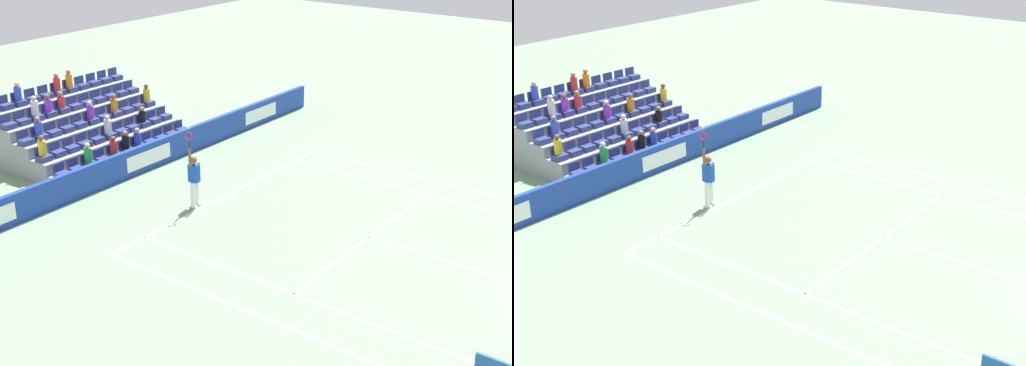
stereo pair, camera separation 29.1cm
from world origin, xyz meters
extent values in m
cube|color=white|center=(0.00, -11.89, 0.00)|extent=(10.97, 0.10, 0.01)
cube|color=white|center=(0.00, -6.40, 0.00)|extent=(8.23, 0.10, 0.01)
cube|color=white|center=(0.00, -3.20, 0.00)|extent=(0.10, 6.40, 0.01)
cube|color=white|center=(4.12, -5.95, 0.00)|extent=(0.10, 11.89, 0.01)
cube|color=white|center=(-4.12, -5.95, 0.00)|extent=(0.10, 11.89, 0.01)
cube|color=white|center=(5.49, -5.95, 0.00)|extent=(0.10, 11.89, 0.01)
cube|color=white|center=(-5.49, -5.95, 0.00)|extent=(0.10, 11.89, 0.01)
cube|color=white|center=(0.00, -11.79, 0.00)|extent=(0.10, 0.20, 0.01)
cube|color=#193899|center=(0.00, -15.83, 0.52)|extent=(21.12, 0.20, 1.04)
cube|color=white|center=(-7.04, -15.72, 0.52)|extent=(2.25, 0.01, 0.58)
cube|color=white|center=(0.00, -15.72, 0.52)|extent=(2.25, 0.01, 0.58)
cylinder|color=white|center=(1.34, -12.19, 0.45)|extent=(0.16, 0.16, 0.90)
cylinder|color=white|center=(1.58, -12.15, 0.45)|extent=(0.16, 0.16, 0.90)
cube|color=white|center=(1.34, -12.19, 0.04)|extent=(0.16, 0.28, 0.08)
cube|color=white|center=(1.58, -12.15, 0.04)|extent=(0.16, 0.28, 0.08)
cube|color=#1947B2|center=(1.46, -12.17, 1.20)|extent=(0.28, 0.39, 0.60)
sphere|color=brown|center=(1.46, -12.17, 1.66)|extent=(0.24, 0.24, 0.24)
cylinder|color=brown|center=(1.68, -12.13, 1.81)|extent=(0.09, 0.09, 0.62)
cylinder|color=brown|center=(1.24, -12.15, 1.22)|extent=(0.09, 0.09, 0.56)
cylinder|color=black|center=(1.68, -12.13, 2.26)|extent=(0.04, 0.04, 0.28)
torus|color=red|center=(1.68, -12.13, 2.54)|extent=(0.08, 0.31, 0.31)
sphere|color=#D1E533|center=(1.68, -12.13, 2.82)|extent=(0.07, 0.07, 0.07)
cube|color=#474C54|center=(6.69, -0.58, 1.93)|extent=(0.56, 0.05, 0.04)
cube|color=gray|center=(0.00, -16.90, 0.21)|extent=(6.82, 0.95, 0.42)
cube|color=navy|center=(-3.10, -16.90, 0.52)|extent=(0.48, 0.44, 0.20)
cube|color=navy|center=(-3.10, -17.10, 0.77)|extent=(0.48, 0.04, 0.30)
cube|color=navy|center=(-2.48, -16.90, 0.52)|extent=(0.48, 0.44, 0.20)
cube|color=navy|center=(-2.48, -17.10, 0.77)|extent=(0.48, 0.04, 0.30)
cube|color=navy|center=(-1.86, -16.90, 0.52)|extent=(0.48, 0.44, 0.20)
cube|color=navy|center=(-1.86, -17.10, 0.77)|extent=(0.48, 0.04, 0.30)
cube|color=navy|center=(-1.24, -16.90, 0.52)|extent=(0.48, 0.44, 0.20)
cube|color=navy|center=(-1.24, -17.10, 0.77)|extent=(0.48, 0.04, 0.30)
cube|color=navy|center=(-0.62, -16.90, 0.52)|extent=(0.48, 0.44, 0.20)
cube|color=navy|center=(-0.62, -17.10, 0.77)|extent=(0.48, 0.04, 0.30)
cube|color=navy|center=(0.00, -16.90, 0.52)|extent=(0.48, 0.44, 0.20)
cube|color=navy|center=(0.00, -17.10, 0.77)|extent=(0.48, 0.04, 0.30)
cube|color=navy|center=(0.62, -16.90, 0.52)|extent=(0.48, 0.44, 0.20)
cube|color=navy|center=(0.62, -17.10, 0.77)|extent=(0.48, 0.04, 0.30)
cube|color=navy|center=(1.24, -16.90, 0.52)|extent=(0.48, 0.44, 0.20)
cube|color=navy|center=(1.24, -17.10, 0.77)|extent=(0.48, 0.04, 0.30)
cube|color=navy|center=(1.86, -16.90, 0.52)|extent=(0.48, 0.44, 0.20)
cube|color=navy|center=(1.86, -17.10, 0.77)|extent=(0.48, 0.04, 0.30)
cube|color=navy|center=(2.48, -16.90, 0.52)|extent=(0.48, 0.44, 0.20)
cube|color=navy|center=(2.48, -17.10, 0.77)|extent=(0.48, 0.04, 0.30)
cube|color=navy|center=(3.10, -16.90, 0.52)|extent=(0.48, 0.44, 0.20)
cube|color=navy|center=(3.10, -17.10, 0.77)|extent=(0.48, 0.04, 0.30)
cube|color=gray|center=(0.00, -17.85, 0.42)|extent=(6.82, 0.95, 0.84)
cube|color=navy|center=(-3.10, -17.85, 0.94)|extent=(0.48, 0.44, 0.20)
cube|color=navy|center=(-3.10, -18.05, 1.19)|extent=(0.48, 0.04, 0.30)
cube|color=navy|center=(-2.48, -17.85, 0.94)|extent=(0.48, 0.44, 0.20)
cube|color=navy|center=(-2.48, -18.05, 1.19)|extent=(0.48, 0.04, 0.30)
cube|color=navy|center=(-1.86, -17.85, 0.94)|extent=(0.48, 0.44, 0.20)
cube|color=navy|center=(-1.86, -18.05, 1.19)|extent=(0.48, 0.04, 0.30)
cube|color=navy|center=(-1.24, -17.85, 0.94)|extent=(0.48, 0.44, 0.20)
cube|color=navy|center=(-1.24, -18.05, 1.19)|extent=(0.48, 0.04, 0.30)
cube|color=navy|center=(-0.62, -17.85, 0.94)|extent=(0.48, 0.44, 0.20)
cube|color=navy|center=(-0.62, -18.05, 1.19)|extent=(0.48, 0.04, 0.30)
cube|color=navy|center=(0.00, -17.85, 0.94)|extent=(0.48, 0.44, 0.20)
cube|color=navy|center=(0.00, -18.05, 1.19)|extent=(0.48, 0.04, 0.30)
cube|color=navy|center=(0.62, -17.85, 0.94)|extent=(0.48, 0.44, 0.20)
cube|color=navy|center=(0.62, -18.05, 1.19)|extent=(0.48, 0.04, 0.30)
cube|color=navy|center=(1.24, -17.85, 0.94)|extent=(0.48, 0.44, 0.20)
cube|color=navy|center=(1.24, -18.05, 1.19)|extent=(0.48, 0.04, 0.30)
cube|color=navy|center=(1.86, -17.85, 0.94)|extent=(0.48, 0.44, 0.20)
cube|color=navy|center=(1.86, -18.05, 1.19)|extent=(0.48, 0.04, 0.30)
cube|color=navy|center=(2.48, -17.85, 0.94)|extent=(0.48, 0.44, 0.20)
cube|color=navy|center=(2.48, -18.05, 1.19)|extent=(0.48, 0.04, 0.30)
cube|color=navy|center=(3.10, -17.85, 0.94)|extent=(0.48, 0.44, 0.20)
cube|color=navy|center=(3.10, -18.05, 1.19)|extent=(0.48, 0.04, 0.30)
cube|color=gray|center=(0.00, -18.80, 0.63)|extent=(6.82, 0.95, 1.26)
cube|color=navy|center=(-3.10, -18.80, 1.36)|extent=(0.48, 0.44, 0.20)
cube|color=navy|center=(-3.10, -19.00, 1.61)|extent=(0.48, 0.04, 0.30)
cube|color=navy|center=(-2.48, -18.80, 1.36)|extent=(0.48, 0.44, 0.20)
cube|color=navy|center=(-2.48, -19.00, 1.61)|extent=(0.48, 0.04, 0.30)
cube|color=navy|center=(-1.86, -18.80, 1.36)|extent=(0.48, 0.44, 0.20)
cube|color=navy|center=(-1.86, -19.00, 1.61)|extent=(0.48, 0.04, 0.30)
cube|color=navy|center=(-1.24, -18.80, 1.36)|extent=(0.48, 0.44, 0.20)
cube|color=navy|center=(-1.24, -19.00, 1.61)|extent=(0.48, 0.04, 0.30)
cube|color=navy|center=(-0.62, -18.80, 1.36)|extent=(0.48, 0.44, 0.20)
cube|color=navy|center=(-0.62, -19.00, 1.61)|extent=(0.48, 0.04, 0.30)
cube|color=navy|center=(0.00, -18.80, 1.36)|extent=(0.48, 0.44, 0.20)
cube|color=navy|center=(0.00, -19.00, 1.61)|extent=(0.48, 0.04, 0.30)
cube|color=navy|center=(0.62, -18.80, 1.36)|extent=(0.48, 0.44, 0.20)
cube|color=navy|center=(0.62, -19.00, 1.61)|extent=(0.48, 0.04, 0.30)
cube|color=navy|center=(1.24, -18.80, 1.36)|extent=(0.48, 0.44, 0.20)
cube|color=navy|center=(1.24, -19.00, 1.61)|extent=(0.48, 0.04, 0.30)
cube|color=navy|center=(1.86, -18.80, 1.36)|extent=(0.48, 0.44, 0.20)
cube|color=navy|center=(1.86, -19.00, 1.61)|extent=(0.48, 0.04, 0.30)
cube|color=navy|center=(2.48, -18.80, 1.36)|extent=(0.48, 0.44, 0.20)
cube|color=navy|center=(2.48, -19.00, 1.61)|extent=(0.48, 0.04, 0.30)
cube|color=navy|center=(3.10, -18.80, 1.36)|extent=(0.48, 0.44, 0.20)
cube|color=navy|center=(3.10, -19.00, 1.61)|extent=(0.48, 0.04, 0.30)
cube|color=gray|center=(0.00, -19.75, 0.84)|extent=(6.82, 0.95, 1.68)
cube|color=navy|center=(-3.10, -19.75, 1.78)|extent=(0.48, 0.44, 0.20)
cube|color=navy|center=(-3.10, -19.95, 2.03)|extent=(0.48, 0.04, 0.30)
cube|color=navy|center=(-2.48, -19.75, 1.78)|extent=(0.48, 0.44, 0.20)
cube|color=navy|center=(-2.48, -19.95, 2.03)|extent=(0.48, 0.04, 0.30)
cube|color=navy|center=(-1.86, -19.75, 1.78)|extent=(0.48, 0.44, 0.20)
cube|color=navy|center=(-1.86, -19.95, 2.03)|extent=(0.48, 0.04, 0.30)
cube|color=navy|center=(-1.24, -19.75, 1.78)|extent=(0.48, 0.44, 0.20)
cube|color=navy|center=(-1.24, -19.95, 2.03)|extent=(0.48, 0.04, 0.30)
cube|color=navy|center=(-0.62, -19.75, 1.78)|extent=(0.48, 0.44, 0.20)
cube|color=navy|center=(-0.62, -19.95, 2.03)|extent=(0.48, 0.04, 0.30)
cube|color=navy|center=(0.00, -19.75, 1.78)|extent=(0.48, 0.44, 0.20)
cube|color=navy|center=(0.00, -19.95, 2.03)|extent=(0.48, 0.04, 0.30)
cube|color=navy|center=(0.62, -19.75, 1.78)|extent=(0.48, 0.44, 0.20)
cube|color=navy|center=(0.62, -19.95, 2.03)|extent=(0.48, 0.04, 0.30)
cube|color=navy|center=(1.24, -19.75, 1.78)|extent=(0.48, 0.44, 0.20)
cube|color=navy|center=(1.24, -19.95, 2.03)|extent=(0.48, 0.04, 0.30)
cube|color=navy|center=(1.86, -19.75, 1.78)|extent=(0.48, 0.44, 0.20)
cube|color=navy|center=(1.86, -19.95, 2.03)|extent=(0.48, 0.04, 0.30)
cube|color=navy|center=(2.48, -19.75, 1.78)|extent=(0.48, 0.44, 0.20)
cube|color=navy|center=(2.48, -19.95, 2.03)|extent=(0.48, 0.04, 0.30)
cube|color=navy|center=(3.10, -19.75, 1.78)|extent=(0.48, 0.44, 0.20)
cube|color=navy|center=(3.10, -19.95, 2.03)|extent=(0.48, 0.04, 0.30)
cube|color=gray|center=(0.00, -20.70, 1.05)|extent=(6.82, 0.95, 2.10)
cube|color=navy|center=(-3.10, -20.70, 2.20)|extent=(0.48, 0.44, 0.20)
cube|color=navy|center=(-3.10, -20.90, 2.45)|extent=(0.48, 0.04, 0.30)
cube|color=navy|center=(-2.48, -20.70, 2.20)|extent=(0.48, 0.44, 0.20)
cube|color=navy|center=(-2.48, -20.90, 2.45)|extent=(0.48, 0.04, 0.30)
cube|color=navy|center=(-1.86, -20.70, 2.20)|extent=(0.48, 0.44, 0.20)
cube|color=navy|center=(-1.86, -20.90, 2.45)|extent=(0.48, 0.04, 0.30)
cube|color=navy|center=(-1.24, -20.70, 2.20)|extent=(0.48, 0.44, 0.20)
cube|color=navy|center=(-1.24, -20.90, 2.45)|extent=(0.48, 0.04, 0.30)
cube|color=navy|center=(-0.62, -20.70, 2.20)|extent=(0.48, 0.44, 0.20)
cube|color=navy|center=(-0.62, -20.90, 2.45)|extent=(0.48, 0.04, 0.30)
cube|color=navy|center=(0.00, -20.70, 2.20)|extent=(0.48, 0.44, 0.20)
cube|color=navy|center=(0.00, -20.90, 2.45)|extent=(0.48, 0.04, 0.30)
cube|color=navy|center=(0.62, -20.70, 2.20)|extent=(0.48, 0.44, 0.20)
cube|color=navy|center=(0.62, -20.90, 2.45)|extent=(0.48, 0.04, 0.30)
cube|color=navy|center=(1.24, -20.70, 2.20)|extent=(0.48, 0.44, 0.20)
cube|color=navy|center=(1.24, -20.90, 2.45)|extent=(0.48, 0.04, 0.30)
cube|color=navy|center=(1.86, -20.70, 2.20)|extent=(0.48, 0.44, 0.20)
cube|color=navy|center=(1.86, -20.90, 2.45)|extent=(0.48, 0.04, 0.30)
cube|color=navy|center=(2.48, -20.70, 2.20)|extent=(0.48, 0.44, 0.20)
cube|color=navy|center=(2.48, -20.90, 2.45)|extent=(0.48, 0.04, 0.30)
cylinder|color=black|center=(0.00, -16.95, 0.87)|extent=(0.28, 0.28, 0.50)
sphere|color=#9E7251|center=(0.00, -16.95, 1.22)|extent=(0.20, 0.20, 0.20)
cylinder|color=black|center=(-1.86, -17.90, 1.25)|extent=(0.28, 0.28, 0.43)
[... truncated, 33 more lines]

